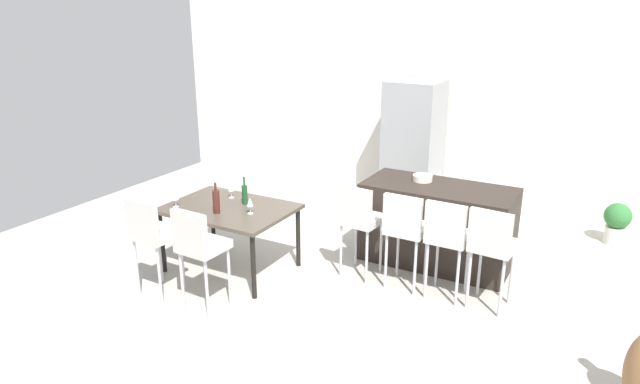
{
  "coord_description": "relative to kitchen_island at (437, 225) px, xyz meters",
  "views": [
    {
      "loc": [
        1.99,
        -4.92,
        2.86
      ],
      "look_at": [
        -0.94,
        0.29,
        0.85
      ],
      "focal_mm": 31.73,
      "sensor_mm": 36.0,
      "label": 1
    }
  ],
  "objects": [
    {
      "name": "bar_chair_right",
      "position": [
        0.35,
        -0.77,
        0.24
      ],
      "size": [
        0.41,
        0.41,
        1.05
      ],
      "color": "beige",
      "rests_on": "ground_plane"
    },
    {
      "name": "wine_glass_right",
      "position": [
        -1.62,
        -1.34,
        0.4
      ],
      "size": [
        0.07,
        0.07,
        0.17
      ],
      "color": "silver",
      "rests_on": "dining_table"
    },
    {
      "name": "dining_chair_near",
      "position": [
        -2.24,
        -2.14,
        0.24
      ],
      "size": [
        0.41,
        0.41,
        1.05
      ],
      "color": "beige",
      "rests_on": "ground_plane"
    },
    {
      "name": "fruit_bowl",
      "position": [
        -0.23,
        0.1,
        0.5
      ],
      "size": [
        0.22,
        0.22,
        0.07
      ],
      "primitive_type": "cylinder",
      "color": "beige",
      "rests_on": "kitchen_island"
    },
    {
      "name": "bar_chair_middle",
      "position": [
        -0.09,
        -0.77,
        0.24
      ],
      "size": [
        0.4,
        0.4,
        1.05
      ],
      "color": "beige",
      "rests_on": "ground_plane"
    },
    {
      "name": "bar_chair_left",
      "position": [
        -0.62,
        -0.77,
        0.24
      ],
      "size": [
        0.43,
        0.43,
        1.05
      ],
      "color": "beige",
      "rests_on": "ground_plane"
    },
    {
      "name": "refrigerator",
      "position": [
        -0.92,
        1.61,
        0.46
      ],
      "size": [
        0.72,
        0.68,
        1.84
      ],
      "primitive_type": "cube",
      "color": "#939699",
      "rests_on": "ground_plane"
    },
    {
      "name": "dining_table",
      "position": [
        -1.94,
        -1.29,
        0.22
      ],
      "size": [
        1.35,
        0.98,
        0.74
      ],
      "color": "#4C4238",
      "rests_on": "ground_plane"
    },
    {
      "name": "bar_chair_far",
      "position": [
        0.78,
        -0.77,
        0.24
      ],
      "size": [
        0.43,
        0.43,
        1.05
      ],
      "color": "beige",
      "rests_on": "ground_plane"
    },
    {
      "name": "wine_glass_left",
      "position": [
        -2.11,
        -1.03,
        0.4
      ],
      "size": [
        0.07,
        0.07,
        0.17
      ],
      "color": "silver",
      "rests_on": "dining_table"
    },
    {
      "name": "wine_bottle_inner",
      "position": [
        -1.94,
        -1.5,
        0.41
      ],
      "size": [
        0.07,
        0.07,
        0.33
      ],
      "color": "#471E19",
      "rests_on": "dining_table"
    },
    {
      "name": "kitchen_island",
      "position": [
        0.0,
        0.0,
        0.0
      ],
      "size": [
        1.66,
        0.77,
        0.92
      ],
      "primitive_type": "cube",
      "color": "black",
      "rests_on": "ground_plane"
    },
    {
      "name": "wine_glass_middle",
      "position": [
        -2.45,
        -1.57,
        0.4
      ],
      "size": [
        0.07,
        0.07,
        0.17
      ],
      "color": "silver",
      "rests_on": "dining_table"
    },
    {
      "name": "back_wall",
      "position": [
        -0.23,
        2.05,
        0.99
      ],
      "size": [
        10.0,
        0.12,
        2.9
      ],
      "primitive_type": "cube",
      "color": "silver",
      "rests_on": "ground_plane"
    },
    {
      "name": "potted_plant",
      "position": [
        1.78,
        1.6,
        -0.17
      ],
      "size": [
        0.32,
        0.32,
        0.52
      ],
      "color": "beige",
      "rests_on": "ground_plane"
    },
    {
      "name": "ground_plane",
      "position": [
        -0.23,
        -0.93,
        -0.46
      ],
      "size": [
        10.0,
        10.0,
        0.0
      ],
      "primitive_type": "plane",
      "color": "#ADA89E"
    },
    {
      "name": "dining_chair_far",
      "position": [
        -1.64,
        -2.14,
        0.24
      ],
      "size": [
        0.42,
        0.42,
        1.05
      ],
      "color": "beige",
      "rests_on": "ground_plane"
    },
    {
      "name": "wine_bottle_corner",
      "position": [
        -1.84,
        -1.13,
        0.4
      ],
      "size": [
        0.06,
        0.06,
        0.31
      ],
      "color": "#194723",
      "rests_on": "dining_table"
    }
  ]
}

